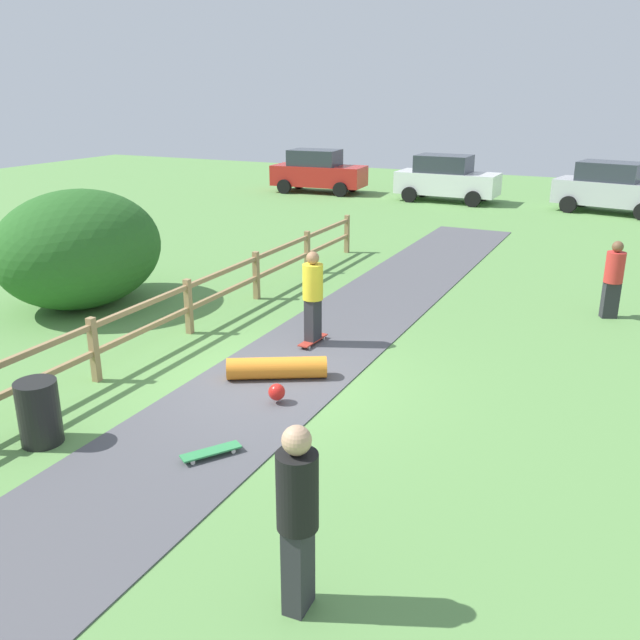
{
  "coord_description": "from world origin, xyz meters",
  "views": [
    {
      "loc": [
        5.21,
        -9.01,
        4.6
      ],
      "look_at": [
        0.64,
        0.48,
        1.0
      ],
      "focal_mm": 38.33,
      "sensor_mm": 36.0,
      "label": 1
    }
  ],
  "objects_px": {
    "bush_large": "(79,249)",
    "parked_car_white": "(446,179)",
    "skater_riding": "(313,293)",
    "skater_fallen": "(277,370)",
    "trash_bin": "(39,412)",
    "skateboard_loose": "(211,452)",
    "parked_car_silver": "(612,188)",
    "parked_car_red": "(318,171)",
    "bystander_black": "(298,511)",
    "bystander_red": "(614,276)"
  },
  "relations": [
    {
      "from": "bush_large",
      "to": "parked_car_white",
      "type": "bearing_deg",
      "value": 79.81
    },
    {
      "from": "skater_riding",
      "to": "skater_fallen",
      "type": "bearing_deg",
      "value": -83.23
    },
    {
      "from": "trash_bin",
      "to": "skater_fallen",
      "type": "distance_m",
      "value": 3.71
    },
    {
      "from": "skateboard_loose",
      "to": "parked_car_white",
      "type": "distance_m",
      "value": 22.27
    },
    {
      "from": "skater_fallen",
      "to": "parked_car_silver",
      "type": "xyz_separation_m",
      "value": [
        3.77,
        19.5,
        0.76
      ]
    },
    {
      "from": "parked_car_red",
      "to": "skater_fallen",
      "type": "bearing_deg",
      "value": -65.9
    },
    {
      "from": "parked_car_red",
      "to": "bystander_black",
      "type": "bearing_deg",
      "value": -64.48
    },
    {
      "from": "bystander_black",
      "to": "bystander_red",
      "type": "relative_size",
      "value": 1.15
    },
    {
      "from": "skater_fallen",
      "to": "parked_car_silver",
      "type": "relative_size",
      "value": 0.36
    },
    {
      "from": "skater_riding",
      "to": "bystander_red",
      "type": "xyz_separation_m",
      "value": [
        4.89,
        4.14,
        -0.11
      ]
    },
    {
      "from": "trash_bin",
      "to": "parked_car_silver",
      "type": "bearing_deg",
      "value": 76.03
    },
    {
      "from": "bystander_red",
      "to": "skateboard_loose",
      "type": "bearing_deg",
      "value": -116.73
    },
    {
      "from": "bystander_red",
      "to": "parked_car_red",
      "type": "relative_size",
      "value": 0.38
    },
    {
      "from": "skater_riding",
      "to": "skateboard_loose",
      "type": "relative_size",
      "value": 2.29
    },
    {
      "from": "skater_fallen",
      "to": "bystander_black",
      "type": "bearing_deg",
      "value": -58.63
    },
    {
      "from": "bystander_black",
      "to": "parked_car_white",
      "type": "distance_m",
      "value": 24.55
    },
    {
      "from": "trash_bin",
      "to": "parked_car_white",
      "type": "xyz_separation_m",
      "value": [
        -0.83,
        22.69,
        0.51
      ]
    },
    {
      "from": "bystander_black",
      "to": "parked_car_red",
      "type": "height_order",
      "value": "parked_car_red"
    },
    {
      "from": "skater_riding",
      "to": "skateboard_loose",
      "type": "distance_m",
      "value": 4.44
    },
    {
      "from": "skater_riding",
      "to": "parked_car_white",
      "type": "height_order",
      "value": "parked_car_white"
    },
    {
      "from": "trash_bin",
      "to": "parked_car_red",
      "type": "xyz_separation_m",
      "value": [
        -6.84,
        22.68,
        0.51
      ]
    },
    {
      "from": "skater_fallen",
      "to": "parked_car_silver",
      "type": "distance_m",
      "value": 19.88
    },
    {
      "from": "trash_bin",
      "to": "parked_car_silver",
      "type": "distance_m",
      "value": 23.39
    },
    {
      "from": "parked_car_white",
      "to": "parked_car_silver",
      "type": "bearing_deg",
      "value": 0.08
    },
    {
      "from": "bystander_red",
      "to": "parked_car_white",
      "type": "bearing_deg",
      "value": 118.53
    },
    {
      "from": "skater_fallen",
      "to": "skateboard_loose",
      "type": "xyz_separation_m",
      "value": [
        0.43,
        -2.54,
        -0.11
      ]
    },
    {
      "from": "parked_car_red",
      "to": "bystander_red",
      "type": "bearing_deg",
      "value": -45.38
    },
    {
      "from": "parked_car_silver",
      "to": "parked_car_white",
      "type": "height_order",
      "value": "same"
    },
    {
      "from": "parked_car_white",
      "to": "trash_bin",
      "type": "bearing_deg",
      "value": -87.91
    },
    {
      "from": "skater_fallen",
      "to": "bush_large",
      "type": "bearing_deg",
      "value": 163.1
    },
    {
      "from": "trash_bin",
      "to": "bystander_red",
      "type": "xyz_separation_m",
      "value": [
        6.56,
        9.1,
        0.45
      ]
    },
    {
      "from": "trash_bin",
      "to": "skater_riding",
      "type": "xyz_separation_m",
      "value": [
        1.67,
        4.96,
        0.56
      ]
    },
    {
      "from": "bystander_black",
      "to": "parked_car_silver",
      "type": "bearing_deg",
      "value": 87.47
    },
    {
      "from": "skateboard_loose",
      "to": "parked_car_white",
      "type": "relative_size",
      "value": 0.18
    },
    {
      "from": "skater_fallen",
      "to": "parked_car_red",
      "type": "distance_m",
      "value": 21.36
    },
    {
      "from": "parked_car_silver",
      "to": "bystander_black",
      "type": "bearing_deg",
      "value": -92.53
    },
    {
      "from": "skater_riding",
      "to": "parked_car_silver",
      "type": "xyz_separation_m",
      "value": [
        3.98,
        17.74,
        -0.05
      ]
    },
    {
      "from": "skateboard_loose",
      "to": "bystander_black",
      "type": "distance_m",
      "value": 3.13
    },
    {
      "from": "skater_riding",
      "to": "bystander_black",
      "type": "height_order",
      "value": "bystander_black"
    },
    {
      "from": "parked_car_silver",
      "to": "parked_car_red",
      "type": "distance_m",
      "value": 12.49
    },
    {
      "from": "skateboard_loose",
      "to": "parked_car_silver",
      "type": "height_order",
      "value": "parked_car_silver"
    },
    {
      "from": "skater_riding",
      "to": "parked_car_white",
      "type": "xyz_separation_m",
      "value": [
        -2.49,
        17.73,
        -0.05
      ]
    },
    {
      "from": "skateboard_loose",
      "to": "bystander_black",
      "type": "height_order",
      "value": "bystander_black"
    },
    {
      "from": "trash_bin",
      "to": "skateboard_loose",
      "type": "height_order",
      "value": "trash_bin"
    },
    {
      "from": "bystander_black",
      "to": "parked_car_silver",
      "type": "distance_m",
      "value": 23.97
    },
    {
      "from": "skater_riding",
      "to": "trash_bin",
      "type": "bearing_deg",
      "value": -108.6
    },
    {
      "from": "bush_large",
      "to": "bystander_black",
      "type": "relative_size",
      "value": 2.05
    },
    {
      "from": "skateboard_loose",
      "to": "parked_car_red",
      "type": "height_order",
      "value": "parked_car_red"
    },
    {
      "from": "skater_riding",
      "to": "parked_car_red",
      "type": "xyz_separation_m",
      "value": [
        -8.51,
        17.72,
        -0.05
      ]
    },
    {
      "from": "skater_riding",
      "to": "bystander_red",
      "type": "distance_m",
      "value": 6.41
    }
  ]
}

